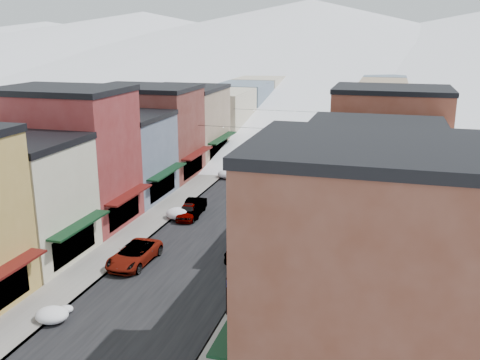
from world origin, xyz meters
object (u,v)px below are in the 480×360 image
Objects in this scene: car_green_sedan at (248,248)px; trash_can at (278,224)px; car_dark_hatch at (194,208)px; car_silver_sedan at (189,211)px; car_white_suv at (134,254)px; streetlamp_near at (266,214)px.

trash_can is (1.06, 6.42, -0.20)m from car_green_sedan.
trash_can is (8.72, -2.08, -0.13)m from car_dark_hatch.
car_green_sedan reaches higher than trash_can.
car_silver_sedan is 10.86m from car_green_sedan.
car_silver_sedan is 8.94m from trash_can.
car_white_suv is 1.31× the size of car_silver_sedan.
streetlamp_near is (8.72, -6.73, 2.43)m from car_dark_hatch.
car_dark_hatch reaches higher than car_silver_sedan.
car_silver_sedan is 0.93× the size of car_dark_hatch.
car_silver_sedan reaches higher than trash_can.
car_green_sedan reaches higher than car_silver_sedan.
car_white_suv is 13.37m from trash_can.
car_white_suv is at bearing -98.10° from car_silver_sedan.
car_green_sedan reaches higher than car_white_suv.
car_dark_hatch reaches higher than trash_can.
car_green_sedan is (8.04, 3.37, 0.06)m from car_white_suv.
car_white_suv is at bearing 30.07° from car_green_sedan.
car_white_suv is 1.21× the size of car_dark_hatch.
trash_can is (8.87, -1.12, -0.10)m from car_silver_sedan.
streetlamp_near is at bearing -43.07° from car_dark_hatch.
trash_can is at bearing -14.07° from car_silver_sedan.
car_green_sedan is 5.41× the size of trash_can.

